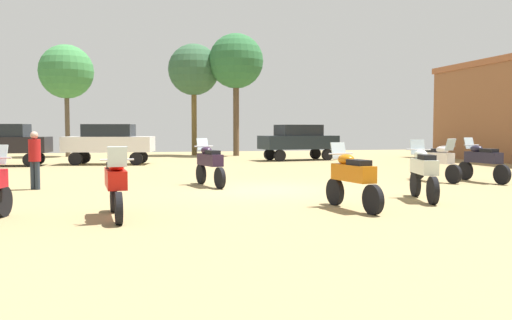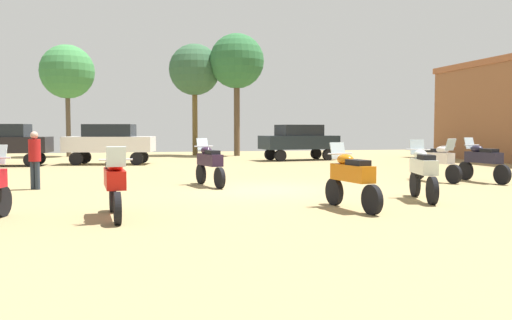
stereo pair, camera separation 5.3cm
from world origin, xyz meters
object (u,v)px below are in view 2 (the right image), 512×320
Objects in this scene: car_1 at (299,140)px; motorcycle_10 at (483,160)px; motorcycle_5 at (115,182)px; motorcycle_11 at (423,171)px; car_2 at (110,141)px; motorcycle_8 at (351,177)px; tree_4 at (67,72)px; motorcycle_7 at (436,160)px; car_4 at (2,142)px; tree_3 at (195,70)px; person_1 at (35,156)px; tree_1 at (237,62)px; motorcycle_6 at (209,163)px.

motorcycle_10 is at bearing -178.61° from car_1.
motorcycle_11 is (7.36, 0.98, 0.02)m from motorcycle_5.
car_2 is (-10.25, -1.14, 0.00)m from car_1.
motorcycle_11 reaches higher than motorcycle_8.
car_2 is at bearing -70.62° from tree_4.
motorcycle_7 is 0.31× the size of tree_4.
motorcycle_10 is (11.68, 4.55, 0.02)m from motorcycle_5.
tree_4 is at bearing 30.40° from car_2.
motorcycle_5 is 1.05× the size of motorcycle_11.
tree_4 is (-13.91, 19.57, 4.63)m from motorcycle_7.
motorcycle_8 is at bearing 174.50° from motorcycle_5.
tree_4 is (-3.63, 24.65, 4.63)m from motorcycle_5.
motorcycle_10 is at bearing 25.21° from motorcycle_8.
car_4 reaches higher than motorcycle_7.
motorcycle_10 is (6.66, 4.58, 0.01)m from motorcycle_8.
tree_3 reaches higher than tree_4.
motorcycle_7 is 12.73m from person_1.
tree_1 is at bearing -57.05° from car_4.
tree_4 reaches higher than car_4.
motorcycle_11 is 24.28m from tree_3.
car_4 is (-15.19, -1.24, 0.00)m from car_1.
tree_4 is (-15.31, 20.10, 4.62)m from motorcycle_10.
car_2 is 11.47m from tree_1.
motorcycle_6 reaches higher than motorcycle_8.
tree_3 is (4.41, 24.58, 4.94)m from motorcycle_5.
motorcycle_11 is at bearing -82.87° from tree_3.
motorcycle_10 is 0.32× the size of tree_4.
motorcycle_8 is 25.10m from tree_3.
car_1 is at bearing -80.85° from car_4.
tree_3 is at bearing 82.11° from motorcycle_8.
car_4 reaches higher than person_1.
motorcycle_10 is 13.29m from car_1.
tree_3 is (6.85, 18.91, 4.66)m from person_1.
car_1 is 0.61× the size of tree_3.
motorcycle_10 is 25.69m from tree_4.
car_4 is at bearing 140.58° from person_1.
tree_1 is at bearing 95.48° from person_1.
tree_4 is (-2.87, 8.15, 4.18)m from car_2.
tree_1 is (12.72, 6.90, 4.96)m from car_4.
car_4 is 0.60× the size of tree_3.
motorcycle_7 is 0.50× the size of car_4.
car_2 is at bearing 88.24° from car_1.
motorcycle_6 is 0.27× the size of tree_1.
car_1 is at bearing -28.10° from tree_4.
motorcycle_10 is (9.02, -0.86, 0.00)m from motorcycle_6.
car_1 is (9.48, 17.65, 0.46)m from motorcycle_5.
car_1 reaches higher than motorcycle_5.
motorcycle_5 is 0.31× the size of tree_4.
motorcycle_8 is 24.04m from tree_1.
car_1 and car_2 have the same top height.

